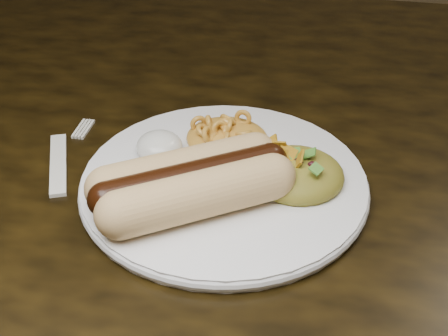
# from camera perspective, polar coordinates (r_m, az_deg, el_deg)

# --- Properties ---
(table) EXTENTS (1.60, 0.90, 0.75)m
(table) POSITION_cam_1_polar(r_m,az_deg,el_deg) (0.69, -5.78, -4.20)
(table) COLOR black
(table) RESTS_ON floor
(plate) EXTENTS (0.34, 0.34, 0.01)m
(plate) POSITION_cam_1_polar(r_m,az_deg,el_deg) (0.57, 0.00, -1.37)
(plate) COLOR white
(plate) RESTS_ON table
(hotdog) EXTENTS (0.14, 0.14, 0.04)m
(hotdog) POSITION_cam_1_polar(r_m,az_deg,el_deg) (0.52, -2.99, -1.27)
(hotdog) COLOR #E6BC6C
(hotdog) RESTS_ON plate
(mac_and_cheese) EXTENTS (0.10, 0.09, 0.03)m
(mac_and_cheese) POSITION_cam_1_polar(r_m,az_deg,el_deg) (0.60, 0.29, 3.65)
(mac_and_cheese) COLOR orange
(mac_and_cheese) RESTS_ON plate
(sour_cream) EXTENTS (0.05, 0.05, 0.03)m
(sour_cream) POSITION_cam_1_polar(r_m,az_deg,el_deg) (0.59, -5.97, 2.40)
(sour_cream) COLOR silver
(sour_cream) RESTS_ON plate
(taco_salad) EXTENTS (0.09, 0.08, 0.04)m
(taco_salad) POSITION_cam_1_polar(r_m,az_deg,el_deg) (0.55, 6.71, 0.11)
(taco_salad) COLOR #C2762A
(taco_salad) RESTS_ON plate
(fork) EXTENTS (0.06, 0.12, 0.00)m
(fork) POSITION_cam_1_polar(r_m,az_deg,el_deg) (0.62, -14.91, 0.36)
(fork) COLOR silver
(fork) RESTS_ON table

